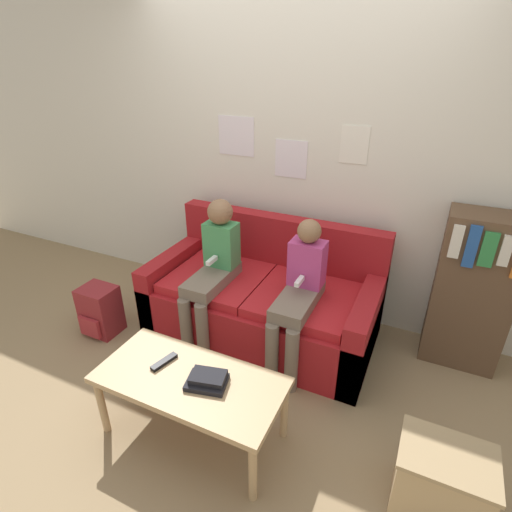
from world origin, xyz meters
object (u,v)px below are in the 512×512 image
person_right (299,291)px  storage_box (441,481)px  bookshelf (472,291)px  coffee_table (190,384)px  person_left (213,266)px  backpack (100,311)px  couch (264,300)px  tv_remote (164,362)px

person_right → storage_box: 1.30m
bookshelf → coffee_table: bearing=-134.8°
person_left → backpack: size_ratio=2.74×
couch → backpack: 1.31m
tv_remote → storage_box: tv_remote is taller
couch → bookshelf: size_ratio=1.53×
couch → storage_box: size_ratio=4.00×
person_left → backpack: person_left is taller
tv_remote → storage_box: bearing=18.7°
storage_box → backpack: size_ratio=1.08×
bookshelf → storage_box: (-0.06, -1.26, -0.38)m
person_left → backpack: 1.02m
backpack → person_left: bearing=23.0°
person_right → tv_remote: 0.99m
coffee_table → backpack: coffee_table is taller
couch → person_right: person_right is taller
person_right → bookshelf: bearing=26.8°
coffee_table → bookshelf: bearing=45.2°
person_left → backpack: bearing=-157.0°
storage_box → backpack: 2.57m
bookshelf → person_left: bearing=-163.2°
couch → storage_box: bearing=-34.5°
tv_remote → backpack: bearing=169.5°
couch → person_right: size_ratio=1.64×
person_left → tv_remote: bearing=-79.2°
storage_box → person_right: bearing=144.4°
person_right → bookshelf: bookshelf is taller
coffee_table → storage_box: 1.35m
person_left → bookshelf: bearing=16.8°
person_left → tv_remote: person_left is taller
backpack → storage_box: bearing=-8.2°
person_left → bookshelf: size_ratio=0.97×
coffee_table → storage_box: (1.33, 0.14, -0.19)m
person_left → backpack: (-0.86, -0.36, -0.43)m
bookshelf → backpack: 2.78m
bookshelf → storage_box: 1.32m
tv_remote → bookshelf: bookshelf is taller
person_left → storage_box: size_ratio=2.53×
backpack → tv_remote: bearing=-25.1°
couch → coffee_table: couch is taller
person_right → storage_box: person_right is taller
couch → coffee_table: size_ratio=1.64×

